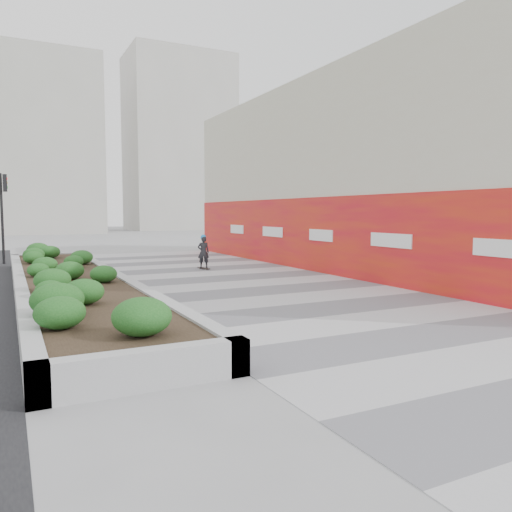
# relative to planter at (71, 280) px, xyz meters

# --- Properties ---
(ground) EXTENTS (160.00, 160.00, 0.00)m
(ground) POSITION_rel_planter_xyz_m (5.50, -7.00, -0.42)
(ground) COLOR gray
(ground) RESTS_ON ground
(walkway) EXTENTS (8.00, 36.00, 0.01)m
(walkway) POSITION_rel_planter_xyz_m (5.50, -4.00, -0.41)
(walkway) COLOR #A8A8AD
(walkway) RESTS_ON ground
(building) EXTENTS (6.04, 24.08, 8.00)m
(building) POSITION_rel_planter_xyz_m (12.48, 1.98, 3.56)
(building) COLOR beige
(building) RESTS_ON ground
(planter) EXTENTS (3.00, 18.00, 0.90)m
(planter) POSITION_rel_planter_xyz_m (0.00, 0.00, 0.00)
(planter) COLOR #9E9EA0
(planter) RESTS_ON ground
(traffic_signal_near) EXTENTS (0.33, 0.28, 4.20)m
(traffic_signal_near) POSITION_rel_planter_xyz_m (-1.73, 10.50, 2.34)
(traffic_signal_near) COLOR black
(traffic_signal_near) RESTS_ON ground
(distant_bldg_north_l) EXTENTS (16.00, 12.00, 20.00)m
(distant_bldg_north_l) POSITION_rel_planter_xyz_m (0.50, 48.00, 9.58)
(distant_bldg_north_l) COLOR #ADAAA3
(distant_bldg_north_l) RESTS_ON ground
(distant_bldg_north_r) EXTENTS (14.00, 10.00, 24.00)m
(distant_bldg_north_r) POSITION_rel_planter_xyz_m (20.50, 53.00, 11.58)
(distant_bldg_north_r) COLOR #ADAAA3
(distant_bldg_north_r) RESTS_ON ground
(manhole_cover) EXTENTS (0.44, 0.44, 0.01)m
(manhole_cover) POSITION_rel_planter_xyz_m (6.00, -4.00, -0.42)
(manhole_cover) COLOR #595654
(manhole_cover) RESTS_ON ground
(skateboarder) EXTENTS (0.55, 0.75, 1.48)m
(skateboarder) POSITION_rel_planter_xyz_m (5.73, 4.23, 0.33)
(skateboarder) COLOR beige
(skateboarder) RESTS_ON ground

